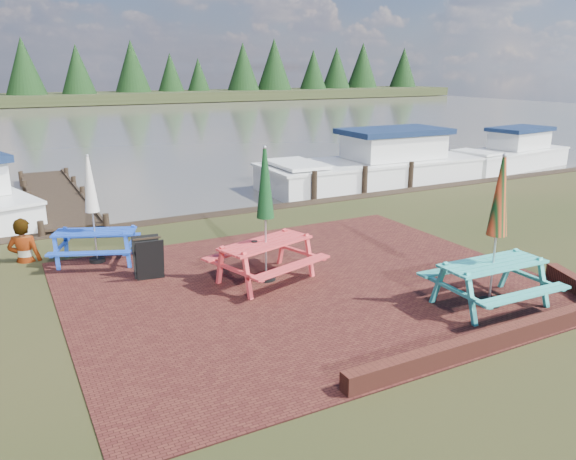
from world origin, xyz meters
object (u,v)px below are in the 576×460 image
Objects in this scene: boat_far at (510,155)px; boat_near at (375,168)px; picnic_table_teal at (494,256)px; person at (20,219)px; picnic_table_red at (266,236)px; chalkboard at (148,258)px; jetty at (56,196)px; picnic_table_blue at (94,226)px.

boat_near is at bearing 84.86° from boat_far.
picnic_table_teal is 1.39× the size of person.
picnic_table_red is 5.47m from person.
picnic_table_teal reaches higher than boat_far.
picnic_table_teal is 16.69m from boat_far.
chalkboard is 0.45× the size of person.
picnic_table_red is at bearing 136.81° from picnic_table_teal.
boat_far reaches higher than chalkboard.
picnic_table_teal reaches higher than chalkboard.
boat_near is (11.03, -2.28, 0.37)m from jetty.
boat_near is at bearing 25.37° from picnic_table_red.
picnic_table_red is at bearing -73.36° from jetty.
picnic_table_red is 3.90m from picnic_table_blue.
picnic_table_teal is at bearing -61.85° from picnic_table_red.
person is at bearing 123.10° from picnic_table_red.
picnic_table_blue is 1.76m from chalkboard.
person reaches higher than jetty.
boat_near is (10.18, 6.24, 0.04)m from chalkboard.
picnic_table_red is 11.01m from boat_near.
picnic_table_teal reaches higher than person.
picnic_table_red reaches higher than chalkboard.
picnic_table_teal is at bearing -65.06° from jetty.
picnic_table_red is 0.31× the size of boat_near.
picnic_table_red is at bearing 108.42° from boat_far.
picnic_table_blue is (-5.80, 5.70, -0.12)m from picnic_table_teal.
picnic_table_blue is 1.61m from person.
jetty is at bearing 102.08° from chalkboard.
picnic_table_blue reaches higher than boat_far.
chalkboard is 11.94m from boat_near.
picnic_table_teal is at bearing -22.18° from picnic_table_blue.
picnic_table_blue is 19.23m from boat_far.
picnic_table_blue is 11.91m from boat_near.
person is (-19.95, -4.26, 0.59)m from boat_far.
boat_far is (7.62, 0.36, -0.11)m from boat_near.
boat_far is at bearing -5.88° from jetty.
picnic_table_blue is at bearing 122.37° from chalkboard.
chalkboard is at bearing 133.28° from picnic_table_red.
jetty is (-5.90, 12.68, -0.83)m from picnic_table_teal.
jetty is 11.27m from boat_near.
boat_far is at bearing -86.16° from boat_near.
picnic_table_teal is at bearing -33.08° from chalkboard.
picnic_table_blue is 7.01m from jetty.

